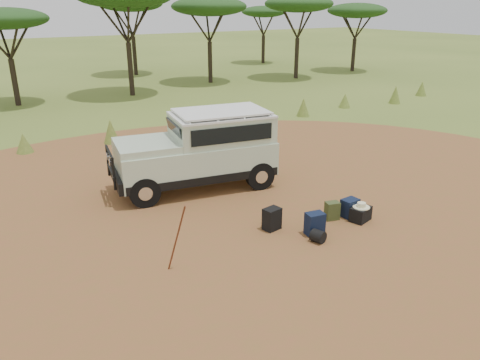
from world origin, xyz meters
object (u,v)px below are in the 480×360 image
backpack_black (272,219)px  hard_case (361,214)px  backpack_olive (332,211)px  safari_vehicle (201,152)px  duffel_navy (350,208)px  walking_staff (177,239)px  backpack_navy (315,224)px

backpack_black → hard_case: bearing=-30.1°
backpack_black → backpack_olive: 1.60m
backpack_black → safari_vehicle: bearing=82.3°
hard_case → duffel_navy: bearing=82.5°
walking_staff → backpack_black: bearing=-39.1°
duffel_navy → backpack_black: bearing=163.7°
backpack_navy → duffel_navy: 1.41m
backpack_olive → backpack_black: bearing=-177.0°
safari_vehicle → duffel_navy: (2.22, -3.70, -0.83)m
safari_vehicle → backpack_black: bearing=-77.7°
backpack_olive → hard_case: backpack_olive is taller
backpack_black → backpack_olive: size_ratio=1.17×
backpack_black → backpack_olive: (1.57, -0.33, -0.04)m
backpack_olive → hard_case: 0.69m
hard_case → backpack_navy: bearing=162.5°
safari_vehicle → hard_case: size_ratio=9.37×
backpack_black → backpack_navy: bearing=-57.0°
walking_staff → hard_case: size_ratio=2.89×
walking_staff → hard_case: bearing=-52.9°
walking_staff → duffel_navy: bearing=-48.9°
safari_vehicle → walking_staff: 4.51m
backpack_olive → duffel_navy: bearing=3.4°
backpack_navy → duffel_navy: bearing=20.8°
walking_staff → backpack_black: (2.62, 0.49, -0.44)m
backpack_black → walking_staff: bearing=-179.9°
safari_vehicle → backpack_black: 3.37m
backpack_navy → hard_case: size_ratio=1.06×
backpack_navy → backpack_black: bearing=142.1°
backpack_olive → walking_staff: bearing=-163.0°
duffel_navy → hard_case: duffel_navy is taller
safari_vehicle → backpack_olive: size_ratio=10.35×
backpack_olive → duffel_navy: 0.50m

